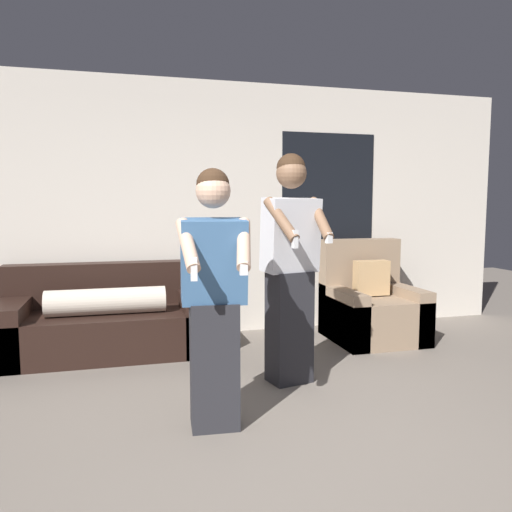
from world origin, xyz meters
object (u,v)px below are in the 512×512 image
Objects in this scene: couch at (108,322)px; armchair at (371,307)px; person_right at (290,266)px; person_left at (214,299)px.

armchair reaches higher than couch.
armchair is at bearing -4.57° from couch.
person_left is at bearing -137.92° from person_right.
armchair is 2.60m from person_left.
person_left is 0.91× the size of person_right.
person_right is (-1.23, -0.99, 0.59)m from armchair.
couch is at bearing 110.67° from person_left.
couch is 1.08× the size of person_right.
armchair is 0.57× the size of person_right.
armchair is at bearing 38.85° from person_right.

